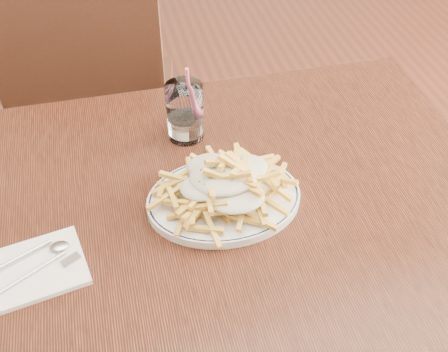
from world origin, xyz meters
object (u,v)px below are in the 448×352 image
object	(u,v)px
loaded_fries	(224,181)
water_glass	(185,115)
fries_plate	(224,199)
table	(193,232)
chair_far	(94,93)

from	to	relation	value
loaded_fries	water_glass	bearing A→B (deg)	98.21
fries_plate	loaded_fries	bearing A→B (deg)	180.00
table	water_glass	distance (m)	0.25
chair_far	fries_plate	world-z (taller)	chair_far
chair_far	fries_plate	size ratio (longest dim) A/B	2.90
table	water_glass	world-z (taller)	water_glass
fries_plate	loaded_fries	size ratio (longest dim) A/B	1.39
water_glass	table	bearing A→B (deg)	-97.83
chair_far	fries_plate	distance (m)	0.79
chair_far	loaded_fries	bearing A→B (deg)	-72.68
table	water_glass	bearing A→B (deg)	82.17
chair_far	loaded_fries	xyz separation A→B (m)	(0.23, -0.73, 0.26)
loaded_fries	table	bearing A→B (deg)	170.50
table	fries_plate	distance (m)	0.11
loaded_fries	fries_plate	bearing A→B (deg)	0.00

